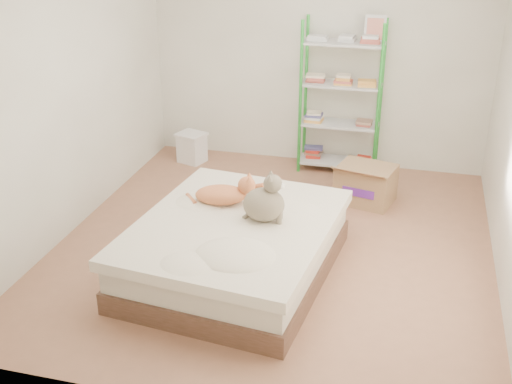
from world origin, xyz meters
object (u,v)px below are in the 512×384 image
(cardboard_box, at_px, (366,184))
(white_bin, at_px, (192,147))
(bed, at_px, (235,248))
(grey_cat, at_px, (264,197))
(orange_cat, at_px, (221,192))
(shelf_unit, at_px, (341,97))

(cardboard_box, bearing_deg, white_bin, 178.06)
(bed, height_order, grey_cat, grey_cat)
(orange_cat, relative_size, white_bin, 1.37)
(grey_cat, bearing_deg, white_bin, 24.43)
(grey_cat, relative_size, shelf_unit, 0.23)
(bed, relative_size, white_bin, 5.35)
(bed, bearing_deg, grey_cat, 28.39)
(grey_cat, height_order, white_bin, grey_cat)
(shelf_unit, distance_m, white_bin, 1.84)
(cardboard_box, bearing_deg, orange_cat, -115.47)
(orange_cat, xyz_separation_m, shelf_unit, (0.72, 2.14, 0.28))
(orange_cat, relative_size, cardboard_box, 0.81)
(cardboard_box, relative_size, white_bin, 1.68)
(cardboard_box, xyz_separation_m, white_bin, (-2.08, 0.58, -0.02))
(cardboard_box, bearing_deg, shelf_unit, 130.26)
(grey_cat, relative_size, white_bin, 1.08)
(orange_cat, relative_size, shelf_unit, 0.30)
(bed, bearing_deg, white_bin, 124.15)
(bed, xyz_separation_m, white_bin, (-1.18, 2.24, -0.06))
(shelf_unit, bearing_deg, grey_cat, -97.15)
(shelf_unit, height_order, white_bin, shelf_unit)
(bed, xyz_separation_m, orange_cat, (-0.21, 0.30, 0.34))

